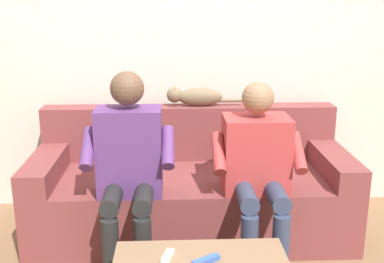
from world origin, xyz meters
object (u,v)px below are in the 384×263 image
at_px(couch, 191,190).
at_px(remote_blue, 206,260).
at_px(remote_white, 168,256).
at_px(cat_on_backrest, 195,97).
at_px(person_left_seated, 257,162).
at_px(person_right_seated, 129,161).

bearing_deg(couch, remote_blue, 91.14).
height_order(couch, remote_white, couch).
height_order(couch, remote_blue, couch).
height_order(couch, cat_on_backrest, cat_on_backrest).
xyz_separation_m(person_left_seated, remote_white, (0.54, 0.69, -0.22)).
relative_size(cat_on_backrest, remote_blue, 3.98).
bearing_deg(couch, person_right_seated, 47.76).
distance_m(remote_white, remote_blue, 0.19).
distance_m(person_right_seated, remote_blue, 0.86).
height_order(person_left_seated, person_right_seated, person_right_seated).
height_order(person_right_seated, remote_blue, person_right_seated).
height_order(person_right_seated, remote_white, person_right_seated).
bearing_deg(cat_on_backrest, person_right_seated, 59.28).
relative_size(person_left_seated, remote_white, 10.09).
distance_m(couch, person_right_seated, 0.69).
bearing_deg(person_right_seated, couch, -132.24).
relative_size(person_right_seated, remote_white, 10.75).
bearing_deg(remote_blue, remote_white, 132.59).
height_order(couch, person_left_seated, person_left_seated).
distance_m(couch, remote_blue, 1.15).
relative_size(person_right_seated, remote_blue, 8.49).
height_order(person_left_seated, remote_blue, person_left_seated).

